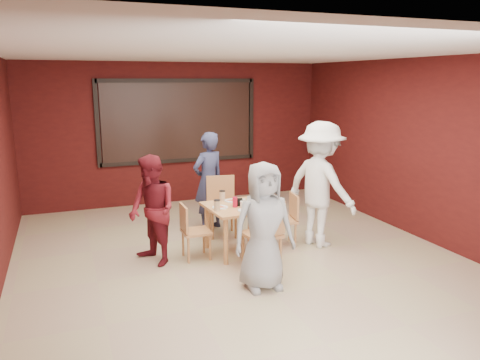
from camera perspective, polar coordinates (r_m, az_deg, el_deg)
name	(u,v)px	position (r m, az deg, el deg)	size (l,w,h in m)	color
floor	(241,261)	(6.59, 0.15, -9.82)	(7.00, 7.00, 0.00)	tan
window_blinds	(179,121)	(9.44, -7.47, 7.12)	(3.00, 0.02, 1.50)	black
dining_table	(239,211)	(6.71, -0.17, -3.81)	(0.94, 0.94, 0.85)	#DEA35B
chair_front	(265,231)	(6.15, 3.04, -6.26)	(0.50, 0.50, 0.93)	#BD7749
chair_back	(222,202)	(7.54, -2.26, -2.70)	(0.53, 0.53, 0.94)	#BD7749
chair_left	(191,228)	(6.55, -5.95, -5.88)	(0.38, 0.38, 0.78)	#BD7749
chair_right	(287,216)	(7.10, 5.76, -4.43)	(0.43, 0.43, 0.78)	#BD7749
diner_front	(263,226)	(5.54, 2.88, -5.66)	(0.75, 0.49, 1.54)	#959595
diner_back	(208,181)	(7.76, -3.88, -0.12)	(0.60, 0.39, 1.63)	#2F3354
diner_left	(152,211)	(6.38, -10.65, -3.68)	(0.73, 0.57, 1.49)	maroon
diner_right	(321,185)	(7.04, 9.80, -0.56)	(1.21, 0.69, 1.87)	white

